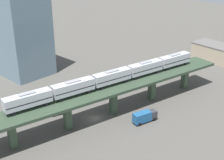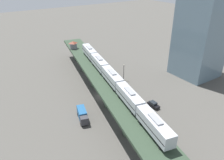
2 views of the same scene
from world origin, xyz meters
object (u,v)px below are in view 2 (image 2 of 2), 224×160
at_px(street_car_black, 153,105).
at_px(signal_hut, 73,45).
at_px(delivery_truck, 82,115).
at_px(office_tower, 201,33).
at_px(street_lamp, 124,71).
at_px(subway_train, 112,77).
at_px(street_car_white, 115,81).

bearing_deg(street_car_black, signal_hut, -81.78).
distance_m(delivery_truck, office_tower, 57.12).
distance_m(street_lamp, office_tower, 34.17).
relative_size(subway_train, delivery_truck, 8.17).
bearing_deg(signal_hut, office_tower, 136.17).
bearing_deg(office_tower, delivery_truck, 2.42).
bearing_deg(signal_hut, street_car_black, 98.22).
relative_size(signal_hut, delivery_truck, 0.51).
bearing_deg(subway_train, street_car_black, 144.56).
xyz_separation_m(street_car_white, office_tower, (-33.49, 11.58, 17.06)).
height_order(street_car_white, street_lamp, street_lamp).
bearing_deg(street_lamp, street_car_black, 80.84).
xyz_separation_m(subway_train, office_tower, (-43.33, -1.24, 7.16)).
bearing_deg(delivery_truck, street_car_black, 163.08).
relative_size(street_lamp, office_tower, 0.19).
relative_size(street_car_black, office_tower, 0.12).
height_order(street_car_white, street_car_black, same).
relative_size(street_car_black, street_lamp, 0.64).
xyz_separation_m(signal_hut, street_car_white, (-5.42, 25.77, -9.16)).
relative_size(subway_train, street_car_white, 13.00).
distance_m(street_car_black, delivery_truck, 23.55).
relative_size(subway_train, street_car_black, 13.94).
distance_m(street_car_white, delivery_truck, 25.38).
distance_m(subway_train, signal_hut, 38.85).
xyz_separation_m(subway_train, signal_hut, (-4.41, -38.60, -0.74)).
xyz_separation_m(signal_hut, delivery_truck, (15.80, 39.67, -8.34)).
bearing_deg(subway_train, signal_hut, -96.53).
bearing_deg(delivery_truck, office_tower, -177.58).
distance_m(street_car_white, office_tower, 39.33).
distance_m(subway_train, delivery_truck, 14.60).
height_order(subway_train, office_tower, office_tower).
height_order(street_lamp, office_tower, office_tower).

